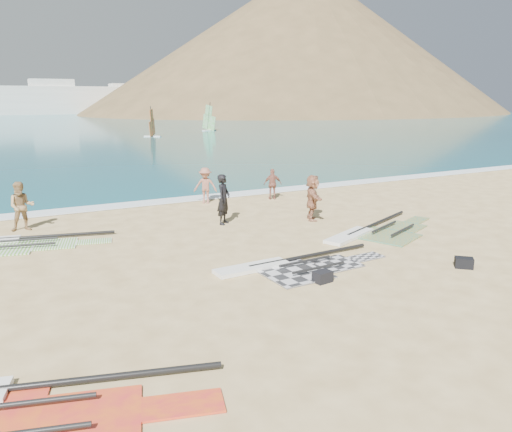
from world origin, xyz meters
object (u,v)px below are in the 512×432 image
gear_bag_near (323,277)px  beachgoer_mid (205,185)px  rig_grey (291,267)px  gear_bag_far (464,263)px  person_wetsuit (224,199)px  rig_green (15,243)px  beachgoer_back (273,184)px  beachgoer_right (312,198)px  beachgoer_left (22,206)px  rig_orange (376,232)px

gear_bag_near → beachgoer_mid: (1.19, 11.08, 0.69)m
rig_grey → beachgoer_mid: beachgoer_mid is taller
rig_grey → gear_bag_far: size_ratio=10.70×
gear_bag_near → gear_bag_far: size_ratio=0.95×
gear_bag_far → person_wetsuit: (-4.03, 8.03, 0.83)m
rig_grey → rig_green: 9.50m
gear_bag_near → beachgoer_back: beachgoer_back is taller
beachgoer_right → beachgoer_mid: bearing=53.2°
gear_bag_far → rig_green: bearing=142.5°
gear_bag_near → beachgoer_mid: 11.17m
person_wetsuit → beachgoer_left: size_ratio=1.07×
rig_green → gear_bag_far: bearing=-24.4°
rig_green → gear_bag_near: 10.56m
rig_grey → rig_green: (-6.97, 6.45, 0.00)m
person_wetsuit → beachgoer_mid: person_wetsuit is taller
gear_bag_far → beachgoer_mid: bearing=104.6°
rig_grey → rig_green: size_ratio=0.99×
rig_green → gear_bag_near: gear_bag_near is taller
rig_orange → gear_bag_far: gear_bag_far is taller
gear_bag_near → beachgoer_right: 7.08m
rig_green → beachgoer_right: 11.04m
beachgoer_mid → beachgoer_right: beachgoer_right is taller
gear_bag_near → beachgoer_back: 11.33m
rig_grey → beachgoer_left: size_ratio=2.92×
gear_bag_near → person_wetsuit: person_wetsuit is taller
rig_green → gear_bag_far: size_ratio=10.76×
rig_orange → beachgoer_right: beachgoer_right is taller
gear_bag_near → beachgoer_left: beachgoer_left is taller
rig_grey → beachgoer_left: (-6.58, 8.30, 0.87)m
rig_orange → gear_bag_near: (-4.67, -3.16, 0.10)m
rig_orange → gear_bag_far: size_ratio=11.76×
beachgoer_mid → rig_grey: bearing=-67.0°
beachgoer_left → rig_orange: bearing=-23.8°
rig_orange → person_wetsuit: size_ratio=3.01×
person_wetsuit → beachgoer_right: 3.60m
rig_orange → person_wetsuit: 5.93m
rig_grey → rig_green: same height
beachgoer_right → rig_orange: bearing=-134.8°
beachgoer_back → rig_green: bearing=31.9°
rig_green → beachgoer_right: size_ratio=2.94×
rig_grey → gear_bag_far: 5.05m
rig_green → rig_orange: size_ratio=0.92×
gear_bag_near → rig_orange: bearing=34.1°
rig_green → beachgoer_left: size_ratio=2.94×
rig_grey → gear_bag_near: gear_bag_near is taller
gear_bag_near → gear_bag_far: (4.33, -0.98, -0.00)m
rig_green → gear_bag_near: (7.12, -7.80, 0.10)m
rig_grey → beachgoer_right: (3.88, 4.62, 0.87)m
rig_orange → gear_bag_far: (-0.34, -4.14, 0.10)m
person_wetsuit → beachgoer_left: (-7.02, 2.60, -0.06)m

